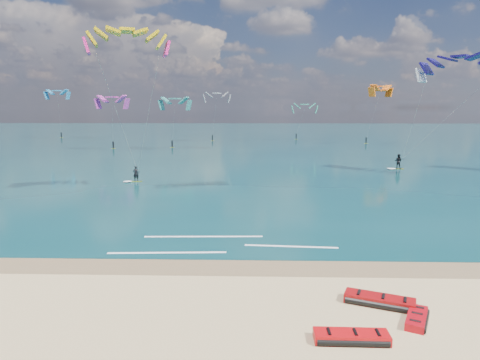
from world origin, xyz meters
The scene contains 10 objects.
ground centered at (0.00, 40.00, 0.00)m, with size 320.00×320.00×0.00m, color tan.
wet_sand_strip centered at (0.00, 3.00, 0.00)m, with size 320.00×2.40×0.01m, color brown.
sea centered at (0.00, 104.00, 0.02)m, with size 320.00×200.00×0.04m, color #0B383E.
packed_kite_left centered at (6.52, -3.93, 0.00)m, with size 2.81×1.10×0.40m, color red, non-canonical shape.
packed_kite_mid centered at (8.33, -1.05, 0.00)m, with size 3.03×1.22×0.44m, color #9F0B0D, non-canonical shape.
packed_kite_right centered at (9.33, -2.48, 0.00)m, with size 2.06×0.98×0.36m, color #B80712, non-canonical shape.
kitesurfer_main centered at (-8.78, 24.18, 8.30)m, with size 8.27×9.88×16.19m.
kitesurfer_far centered at (24.92, 36.05, 8.19)m, with size 12.43×9.92×15.87m.
shoreline_foam centered at (0.88, 6.54, 0.04)m, with size 13.15×3.65×0.01m.
distant_kites centered at (-7.18, 78.18, 5.49)m, with size 83.26×32.60×12.52m.
Camera 1 is at (3.01, -17.85, 8.09)m, focal length 32.00 mm.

